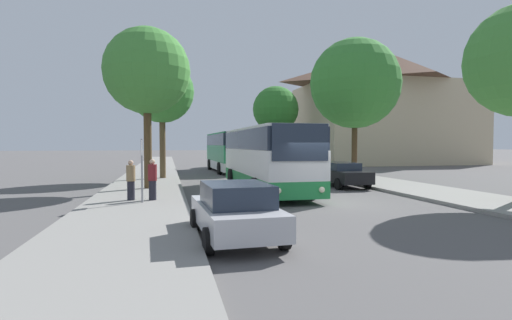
{
  "coord_description": "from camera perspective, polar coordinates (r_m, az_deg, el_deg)",
  "views": [
    {
      "loc": [
        -5.76,
        -15.06,
        2.43
      ],
      "look_at": [
        0.01,
        10.91,
        1.38
      ],
      "focal_mm": 28.0,
      "sensor_mm": 36.0,
      "label": 1
    }
  ],
  "objects": [
    {
      "name": "bus_middle",
      "position": [
        35.42,
        -4.02,
        1.27
      ],
      "size": [
        2.94,
        10.6,
        3.42
      ],
      "rotation": [
        0.0,
        0.0,
        0.02
      ],
      "color": "silver",
      "rests_on": "ground_plane"
    },
    {
      "name": "pedestrian_waiting_near",
      "position": [
        17.1,
        -17.44,
        -2.75
      ],
      "size": [
        0.36,
        0.36,
        1.64
      ],
      "rotation": [
        0.0,
        0.0,
        2.56
      ],
      "color": "#23232D",
      "rests_on": "sidewalk_left"
    },
    {
      "name": "ground_plane",
      "position": [
        16.31,
        8.36,
        -6.35
      ],
      "size": [
        300.0,
        300.0,
        0.0
      ],
      "primitive_type": "plane",
      "color": "#565454",
      "rests_on": "ground"
    },
    {
      "name": "sidewalk_left",
      "position": [
        15.29,
        -17.14,
        -6.71
      ],
      "size": [
        4.0,
        120.0,
        0.15
      ],
      "primitive_type": "cube",
      "color": "gray",
      "rests_on": "ground_plane"
    },
    {
      "name": "bus_stop_sign",
      "position": [
        16.21,
        -15.99,
        -0.41
      ],
      "size": [
        0.08,
        0.45,
        2.5
      ],
      "color": "gray",
      "rests_on": "sidewalk_left"
    },
    {
      "name": "tree_left_near",
      "position": [
        21.78,
        -15.31,
        12.11
      ],
      "size": [
        4.44,
        4.44,
        8.29
      ],
      "color": "#513D23",
      "rests_on": "sidewalk_left"
    },
    {
      "name": "bus_front",
      "position": [
        20.5,
        1.43,
        0.33
      ],
      "size": [
        2.91,
        10.73,
        3.26
      ],
      "rotation": [
        0.0,
        0.0,
        0.01
      ],
      "color": "#238942",
      "rests_on": "ground_plane"
    },
    {
      "name": "parked_car_right_far",
      "position": [
        45.8,
        -0.71,
        0.16
      ],
      "size": [
        2.09,
        4.2,
        1.45
      ],
      "rotation": [
        0.0,
        0.0,
        3.18
      ],
      "color": "#236B38",
      "rests_on": "ground_plane"
    },
    {
      "name": "pedestrian_waiting_far",
      "position": [
        16.88,
        -14.57,
        -2.71
      ],
      "size": [
        0.36,
        0.36,
        1.68
      ],
      "rotation": [
        0.0,
        0.0,
        1.71
      ],
      "color": "#23232D",
      "rests_on": "sidewalk_left"
    },
    {
      "name": "building_right_background",
      "position": [
        54.5,
        17.75,
        7.16
      ],
      "size": [
        19.98,
        14.64,
        14.39
      ],
      "color": "#C6B28E",
      "rests_on": "ground_plane"
    },
    {
      "name": "parked_car_left_curb",
      "position": [
        10.21,
        -2.97,
        -7.2
      ],
      "size": [
        2.11,
        4.17,
        1.46
      ],
      "rotation": [
        0.0,
        0.0,
        0.05
      ],
      "color": "#B7B7BC",
      "rests_on": "ground_plane"
    },
    {
      "name": "tree_left_far",
      "position": [
        28.02,
        -13.27,
        9.49
      ],
      "size": [
        4.28,
        4.28,
        8.01
      ],
      "color": "brown",
      "rests_on": "sidewalk_left"
    },
    {
      "name": "parked_car_right_near",
      "position": [
        23.48,
        12.16,
        -1.93
      ],
      "size": [
        1.94,
        4.56,
        1.39
      ],
      "rotation": [
        0.0,
        0.0,
        3.13
      ],
      "color": "black",
      "rests_on": "ground_plane"
    },
    {
      "name": "sidewalk_right",
      "position": [
        19.88,
        27.64,
        -4.81
      ],
      "size": [
        4.0,
        120.0,
        0.15
      ],
      "primitive_type": "cube",
      "color": "gray",
      "rests_on": "ground_plane"
    },
    {
      "name": "tree_right_far",
      "position": [
        29.46,
        13.96,
        10.54
      ],
      "size": [
        6.32,
        6.32,
        9.73
      ],
      "color": "#47331E",
      "rests_on": "sidewalk_right"
    },
    {
      "name": "tree_right_near",
      "position": [
        47.0,
        2.83,
        7.24
      ],
      "size": [
        5.36,
        5.36,
        9.06
      ],
      "color": "#47331E",
      "rests_on": "sidewalk_right"
    }
  ]
}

